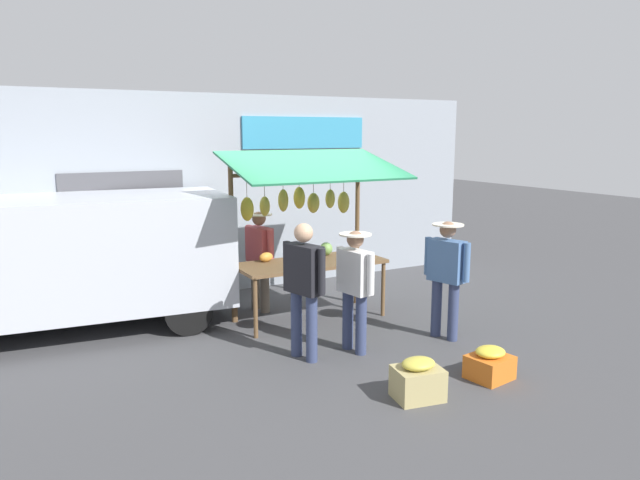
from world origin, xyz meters
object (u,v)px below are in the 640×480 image
at_px(vendor_with_sunhat, 260,253).
at_px(produce_crate_near, 418,380).
at_px(shopper_in_striped_shirt, 355,282).
at_px(produce_crate_side, 490,364).
at_px(shopper_in_grey_tee, 304,281).
at_px(parked_van, 53,253).
at_px(market_stall, 308,216).
at_px(shopper_with_ponytail, 446,270).

relative_size(vendor_with_sunhat, produce_crate_near, 2.84).
relative_size(shopper_in_striped_shirt, produce_crate_side, 3.02).
distance_m(shopper_in_grey_tee, parked_van, 3.61).
height_order(market_stall, shopper_in_striped_shirt, market_stall).
height_order(shopper_in_striped_shirt, shopper_with_ponytail, shopper_with_ponytail).
xyz_separation_m(shopper_in_grey_tee, produce_crate_near, (-0.54, 1.57, -0.78)).
xyz_separation_m(shopper_in_striped_shirt, parked_van, (3.24, -2.61, 0.21)).
bearing_deg(market_stall, produce_crate_near, 85.03).
bearing_deg(market_stall, shopper_in_striped_shirt, 85.22).
height_order(market_stall, produce_crate_side, market_stall).
bearing_deg(parked_van, shopper_with_ponytail, 154.03).
xyz_separation_m(shopper_in_grey_tee, produce_crate_side, (-1.58, 1.54, -0.81)).
bearing_deg(produce_crate_side, vendor_with_sunhat, -70.78).
bearing_deg(market_stall, vendor_with_sunhat, -53.95).
height_order(market_stall, vendor_with_sunhat, market_stall).
bearing_deg(parked_van, market_stall, 167.15).
bearing_deg(produce_crate_near, parked_van, -52.79).
xyz_separation_m(market_stall, shopper_in_striped_shirt, (0.13, 1.51, -0.64)).
relative_size(market_stall, shopper_in_grey_tee, 1.48).
bearing_deg(shopper_with_ponytail, shopper_in_striped_shirt, 66.10).
distance_m(parked_van, produce_crate_near, 5.22).
height_order(market_stall, produce_crate_near, market_stall).
distance_m(vendor_with_sunhat, shopper_in_striped_shirt, 2.23).
bearing_deg(produce_crate_side, market_stall, -75.35).
xyz_separation_m(shopper_in_striped_shirt, produce_crate_near, (0.13, 1.48, -0.70)).
height_order(market_stall, shopper_in_grey_tee, market_stall).
height_order(vendor_with_sunhat, shopper_with_ponytail, shopper_with_ponytail).
bearing_deg(market_stall, shopper_in_grey_tee, 60.72).
xyz_separation_m(shopper_in_grey_tee, shopper_in_striped_shirt, (-0.67, 0.08, -0.08)).
xyz_separation_m(market_stall, produce_crate_side, (-0.78, 2.97, -1.37)).
bearing_deg(produce_crate_side, shopper_with_ponytail, -108.38).
height_order(shopper_in_striped_shirt, produce_crate_side, shopper_in_striped_shirt).
bearing_deg(produce_crate_near, produce_crate_side, -178.68).
bearing_deg(vendor_with_sunhat, shopper_in_striped_shirt, -1.57).
bearing_deg(parked_van, produce_crate_near, 132.49).
height_order(shopper_with_ponytail, produce_crate_side, shopper_with_ponytail).
bearing_deg(shopper_in_striped_shirt, produce_crate_near, 165.74).
relative_size(parked_van, produce_crate_side, 8.83).
height_order(shopper_in_grey_tee, produce_crate_near, shopper_in_grey_tee).
bearing_deg(shopper_with_ponytail, parked_van, 41.83).
xyz_separation_m(vendor_with_sunhat, parked_van, (2.87, -0.42, 0.21)).
relative_size(market_stall, shopper_in_striped_shirt, 1.60).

